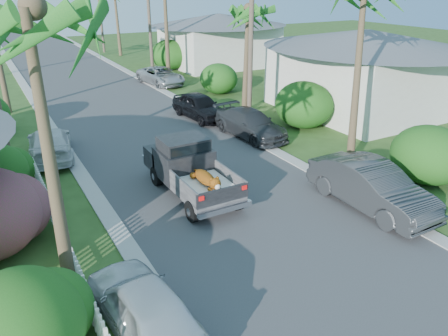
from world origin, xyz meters
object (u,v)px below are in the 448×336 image
pickup_truck (187,166)px  parked_car_rm (250,124)px  parked_car_ln (143,307)px  house_right_near (362,74)px  utility_pole_b (251,39)px  utility_pole_c (149,18)px  parked_car_rd (161,76)px  parked_car_lf (50,144)px  utility_pole_d (100,8)px  house_right_far (219,42)px  parked_car_rn (371,187)px  palm_l_a (24,10)px  parked_car_rf (200,106)px  palm_r_b (247,9)px

pickup_truck → parked_car_rm: (5.46, 4.09, -0.33)m
parked_car_ln → house_right_near: house_right_near is taller
utility_pole_b → utility_pole_c: bearing=90.0°
parked_car_rd → parked_car_ln: parked_car_ln is taller
parked_car_lf → utility_pole_d: (10.60, 29.95, 3.94)m
parked_car_rd → parked_car_ln: size_ratio=1.16×
parked_car_ln → house_right_far: (18.00, 29.19, 1.44)m
parked_car_rn → parked_car_ln: bearing=-169.7°
parked_car_rd → parked_car_lf: bearing=-138.3°
parked_car_rm → utility_pole_c: (1.17, 16.95, 3.92)m
utility_pole_c → utility_pole_b: bearing=-90.0°
parked_car_ln → palm_l_a: (-1.20, 2.19, 6.25)m
parked_car_rm → palm_l_a: size_ratio=0.57×
parked_car_rn → utility_pole_d: size_ratio=0.55×
pickup_truck → parked_car_rf: size_ratio=1.21×
utility_pole_c → palm_r_b: bearing=-85.6°
utility_pole_d → utility_pole_c: bearing=-90.0°
parked_car_rd → utility_pole_c: 5.18m
utility_pole_b → utility_pole_c: same height
palm_l_a → house_right_far: size_ratio=0.91×
pickup_truck → utility_pole_c: size_ratio=0.57×
parked_car_rn → parked_car_rd: 22.18m
parked_car_ln → utility_pole_c: (10.60, 27.19, 3.92)m
utility_pole_d → parked_car_lf: bearing=-109.5°
parked_car_rn → parked_car_rd: (1.00, 22.15, -0.16)m
parked_car_rn → parked_car_rf: 12.64m
parked_car_rd → parked_car_rm: bearing=-100.0°
palm_l_a → pickup_truck: bearing=37.4°
parked_car_rm → palm_r_b: size_ratio=0.65×
parked_car_rn → palm_l_a: size_ratio=0.60×
parked_car_rn → utility_pole_c: utility_pole_c is taller
parked_car_rf → parked_car_ln: size_ratio=1.06×
palm_r_b → parked_car_rm: bearing=-118.8°
palm_r_b → pickup_truck: bearing=-133.5°
palm_l_a → parked_car_rm: bearing=37.1°
parked_car_ln → palm_l_a: size_ratio=0.49×
parked_car_lf → utility_pole_b: (10.60, -0.05, 3.94)m
pickup_truck → palm_l_a: size_ratio=0.62×
parked_car_rn → palm_l_a: bearing=176.9°
parked_car_rm → parked_car_ln: size_ratio=1.16×
palm_r_b → utility_pole_c: (-1.00, 13.00, -1.35)m
pickup_truck → utility_pole_c: utility_pole_c is taller
pickup_truck → parked_car_rn: pickup_truck is taller
house_right_near → utility_pole_b: 7.84m
parked_car_ln → palm_l_a: palm_l_a is taller
house_right_far → utility_pole_d: utility_pole_d is taller
parked_car_ln → parked_car_lf: (0.00, 12.24, -0.02)m
parked_car_rn → utility_pole_d: utility_pole_d is taller
parked_car_lf → palm_r_b: (11.60, 1.95, 5.29)m
pickup_truck → parked_car_rm: pickup_truck is taller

